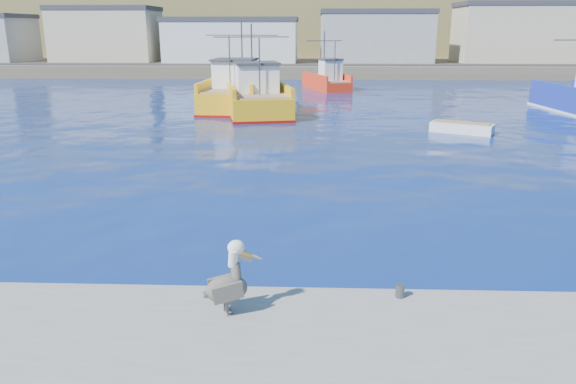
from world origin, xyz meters
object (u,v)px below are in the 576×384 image
object	(u,v)px
boat_orange	(327,80)
trawler_yellow_a	(239,93)
trawler_yellow_b	(255,97)
skiff_mid	(462,129)
pelican	(229,283)

from	to	relation	value
boat_orange	trawler_yellow_a	bearing A→B (deg)	-119.40
boat_orange	trawler_yellow_b	bearing A→B (deg)	-110.38
boat_orange	skiff_mid	xyz separation A→B (m)	(7.62, -25.16, -0.73)
trawler_yellow_a	pelican	xyz separation A→B (m)	(4.16, -35.91, 0.04)
boat_orange	pelican	size ratio (longest dim) A/B	4.96
trawler_yellow_a	boat_orange	distance (m)	15.55
pelican	trawler_yellow_a	bearing A→B (deg)	96.61
trawler_yellow_a	trawler_yellow_b	world-z (taller)	trawler_yellow_a
trawler_yellow_a	trawler_yellow_b	bearing A→B (deg)	-61.84
trawler_yellow_b	boat_orange	world-z (taller)	trawler_yellow_b
boat_orange	skiff_mid	bearing A→B (deg)	-73.15
boat_orange	skiff_mid	distance (m)	26.29
trawler_yellow_a	trawler_yellow_b	size ratio (longest dim) A/B	1.03
trawler_yellow_a	boat_orange	bearing A→B (deg)	60.60
trawler_yellow_a	pelican	distance (m)	36.15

